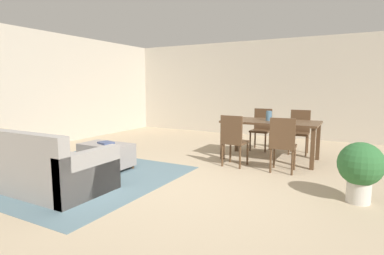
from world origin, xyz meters
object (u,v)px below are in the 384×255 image
Objects in this scene: dining_chair_far_left at (262,127)px; vase_centerpiece at (269,116)px; book_on_ottoman at (106,143)px; dining_chair_near_left at (233,138)px; ottoman_table at (106,154)px; dining_table at (271,125)px; potted_plant at (360,167)px; dining_chair_far_right at (299,129)px; couch at (33,167)px; dining_chair_near_right at (283,142)px.

vase_centerpiece is (0.36, -0.82, 0.33)m from dining_chair_far_left.
dining_chair_near_left is at bearing 31.98° from book_on_ottoman.
dining_table is (2.32, 2.02, 0.42)m from ottoman_table.
book_on_ottoman is at bearing -175.27° from potted_plant.
dining_chair_far_left is 1.00× the size of dining_chair_far_right.
dining_chair_far_right is at bearing 63.66° from dining_chair_near_left.
couch is at bearing -127.70° from vase_centerpiece.
dining_chair_near_right is at bearing -63.75° from dining_chair_far_left.
vase_centerpiece is at bearing 65.77° from dining_chair_near_left.
couch is 1.24m from book_on_ottoman.
book_on_ottoman is at bearing -148.02° from dining_chair_near_left.
dining_chair_far_left reaches higher than potted_plant.
dining_chair_far_left is 1.22× the size of potted_plant.
ottoman_table is 0.98× the size of dining_chair_near_left.
couch is 4.61m from dining_chair_far_left.
ottoman_table is at bearing -156.53° from dining_chair_near_right.
couch is 5.05m from dining_chair_far_right.
dining_chair_far_right is at bearing 0.45° from dining_chair_far_left.
dining_chair_near_left is 1.90m from dining_chair_far_right.
book_on_ottoman is 0.34× the size of potted_plant.
ottoman_table is at bearing -138.16° from vase_centerpiece.
couch reaches higher than potted_plant.
dining_table is at bearing 41.05° from ottoman_table.
dining_chair_far_right is at bearing 90.38° from dining_chair_near_right.
dining_chair_far_left is at bearing 56.21° from ottoman_table.
dining_chair_near_right is (0.85, 0.02, 0.00)m from dining_chair_near_left.
book_on_ottoman is (-1.91, -2.87, -0.06)m from dining_chair_far_left.
dining_chair_near_left reaches higher than couch.
dining_chair_far_left is (1.92, 2.86, 0.27)m from ottoman_table.
ottoman_table is 1.20× the size of potted_plant.
couch reaches higher than book_on_ottoman.
dining_chair_near_right is at bearing -63.53° from dining_table.
dining_chair_near_left is at bearing -90.93° from dining_chair_far_left.
dining_chair_far_right reaches higher than potted_plant.
dining_table is 1.93× the size of dining_chair_far_left.
potted_plant is at bearing -38.05° from dining_chair_near_right.
potted_plant is (1.58, -1.73, -0.41)m from vase_centerpiece.
dining_chair_near_left is at bearing 156.52° from potted_plant.
couch is 2.52× the size of ottoman_table.
dining_chair_far_left is at bearing 89.07° from dining_chair_near_left.
vase_centerpiece is (-0.45, -0.83, 0.33)m from dining_chair_far_right.
dining_chair_near_left is (-0.44, -0.85, -0.15)m from dining_table.
dining_chair_near_left is 1.00× the size of dining_chair_far_right.
book_on_ottoman is at bearing 78.79° from couch.
potted_plant is (3.86, 0.31, 0.20)m from ottoman_table.
dining_chair_near_right is at bearing -89.62° from dining_chair_far_right.
dining_chair_far_left is at bearing 113.95° from vase_centerpiece.
book_on_ottoman is (0.01, -0.00, 0.21)m from ottoman_table.
dining_chair_near_right reaches higher than ottoman_table.
dining_table is at bearing -21.05° from vase_centerpiece.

